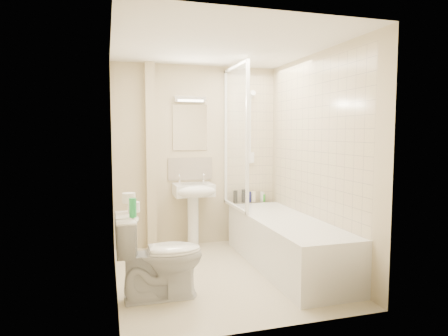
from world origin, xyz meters
name	(u,v)px	position (x,y,z in m)	size (l,w,h in m)	color
floor	(223,274)	(0.00, 0.00, 0.00)	(2.50, 2.50, 0.00)	beige
wall_back	(197,156)	(0.00, 1.25, 1.20)	(2.20, 0.02, 2.40)	beige
wall_left	(114,165)	(-1.10, 0.00, 1.20)	(0.02, 2.50, 2.40)	beige
wall_right	(317,161)	(1.10, 0.00, 1.20)	(0.02, 2.50, 2.40)	beige
ceiling	(223,45)	(0.00, 0.00, 2.40)	(2.20, 2.50, 0.02)	white
tile_back	(250,139)	(0.75, 1.24, 1.42)	(0.70, 0.01, 1.75)	beige
tile_right	(315,141)	(1.09, 0.03, 1.42)	(0.01, 2.10, 1.75)	beige
pipe_boxing	(151,157)	(-0.62, 1.19, 1.20)	(0.12, 0.12, 2.40)	beige
splashback	(190,169)	(-0.09, 1.24, 1.03)	(0.60, 0.01, 0.30)	beige
mirror	(190,128)	(-0.09, 1.24, 1.58)	(0.46, 0.01, 0.60)	white
strip_light	(190,99)	(-0.09, 1.22, 1.95)	(0.42, 0.07, 0.07)	silver
bathtub	(286,242)	(0.75, 0.03, 0.29)	(0.70, 2.10, 0.55)	white
shower_screen	(235,138)	(0.40, 0.80, 1.45)	(0.04, 0.92, 1.80)	white
shower_fixture	(251,130)	(0.75, 1.19, 1.55)	(0.10, 0.16, 0.99)	white
pedestal_sink	(194,197)	(-0.09, 1.01, 0.68)	(0.50, 0.47, 0.97)	white
bottle_black_a	(235,197)	(0.52, 1.16, 0.64)	(0.06, 0.06, 0.17)	black
bottle_black_b	(244,196)	(0.64, 1.16, 0.64)	(0.06, 0.06, 0.18)	black
bottle_blue	(249,197)	(0.72, 1.16, 0.62)	(0.05, 0.05, 0.15)	navy
bottle_cream	(253,197)	(0.78, 1.16, 0.62)	(0.07, 0.07, 0.14)	#F5E8BE
bottle_white_b	(262,197)	(0.91, 1.16, 0.62)	(0.06, 0.06, 0.14)	silver
bottle_green	(263,198)	(0.93, 1.16, 0.60)	(0.06, 0.06, 0.10)	green
toilet	(160,255)	(-0.72, -0.42, 0.40)	(0.78, 0.45, 0.79)	white
toilet_roll_lower	(134,207)	(-0.94, -0.32, 0.84)	(0.11, 0.11, 0.09)	white
toilet_roll_upper	(129,198)	(-0.98, -0.35, 0.93)	(0.12, 0.12, 0.09)	white
green_bottle	(133,208)	(-0.96, -0.56, 0.88)	(0.06, 0.06, 0.16)	green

